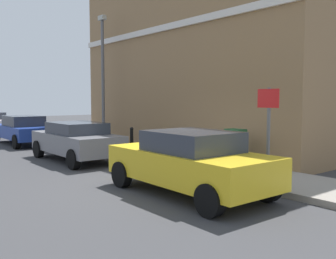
% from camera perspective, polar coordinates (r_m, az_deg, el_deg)
% --- Properties ---
extents(ground, '(80.00, 80.00, 0.00)m').
position_cam_1_polar(ground, '(10.12, -0.43, -7.84)').
color(ground, '#38383A').
extents(sidewalk, '(2.20, 30.00, 0.15)m').
position_cam_1_polar(sidewalk, '(16.16, -7.86, -2.92)').
color(sidewalk, gray).
rests_on(sidewalk, ground).
extents(corner_building, '(7.21, 12.31, 7.64)m').
position_cam_1_polar(corner_building, '(17.62, 8.54, 9.90)').
color(corner_building, olive).
rests_on(corner_building, ground).
extents(car_yellow, '(1.97, 4.20, 1.46)m').
position_cam_1_polar(car_yellow, '(8.69, 3.27, -4.82)').
color(car_yellow, gold).
rests_on(car_yellow, ground).
extents(car_grey, '(1.87, 4.17, 1.37)m').
position_cam_1_polar(car_grey, '(13.75, -13.63, -1.56)').
color(car_grey, slate).
rests_on(car_grey, ground).
extents(car_blue, '(1.82, 4.41, 1.39)m').
position_cam_1_polar(car_blue, '(19.49, -21.05, 0.01)').
color(car_blue, navy).
rests_on(car_blue, ground).
extents(utility_cabinet, '(0.46, 0.61, 1.15)m').
position_cam_1_polar(utility_cabinet, '(11.40, 10.12, -3.03)').
color(utility_cabinet, '#1E4C28').
rests_on(utility_cabinet, sidewalk).
extents(bollard_near_cabinet, '(0.14, 0.14, 1.04)m').
position_cam_1_polar(bollard_near_cabinet, '(12.97, 3.21, -1.94)').
color(bollard_near_cabinet, black).
rests_on(bollard_near_cabinet, sidewalk).
extents(bollard_far_kerb, '(0.14, 0.14, 1.04)m').
position_cam_1_polar(bollard_far_kerb, '(13.52, -5.49, -1.68)').
color(bollard_far_kerb, black).
rests_on(bollard_far_kerb, sidewalk).
extents(street_sign, '(0.08, 0.60, 2.30)m').
position_cam_1_polar(street_sign, '(9.16, 14.89, 1.19)').
color(street_sign, '#59595B').
rests_on(street_sign, sidewalk).
extents(lamppost, '(0.20, 0.44, 5.72)m').
position_cam_1_polar(lamppost, '(17.37, -9.78, 8.25)').
color(lamppost, '#59595B').
rests_on(lamppost, sidewalk).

